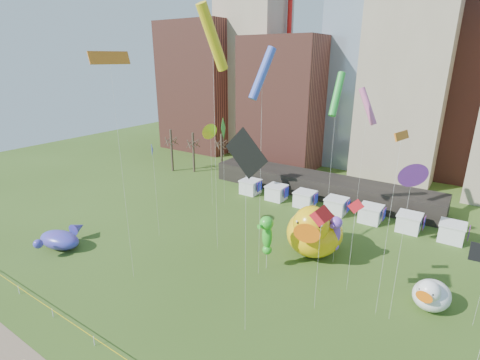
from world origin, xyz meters
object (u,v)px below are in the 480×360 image
Objects in this scene: big_duck at (314,230)px; whale_inflatable at (61,239)px; small_duck at (431,294)px; seahorse_purple at (336,231)px; seahorse_green at (267,232)px.

big_duck reaches higher than whale_inflatable.
small_duck is 0.83× the size of seahorse_purple.
seahorse_green is at bearing 12.50° from whale_inflatable.
seahorse_green is 0.87× the size of whale_inflatable.
small_duck is 40.84m from whale_inflatable.
seahorse_purple is 32.63m from whale_inflatable.
big_duck is at bearing 19.99° from whale_inflatable.
seahorse_green is at bearing -131.59° from seahorse_purple.
big_duck is 1.99× the size of small_duck.
seahorse_green is 7.77m from seahorse_purple.
small_duck is at bearing 23.77° from seahorse_green.
small_duck is at bearing 7.05° from whale_inflatable.
big_duck reaches higher than small_duck.
seahorse_purple is at bearing 17.17° from whale_inflatable.
whale_inflatable is (-23.07, -9.88, -3.27)m from seahorse_green.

